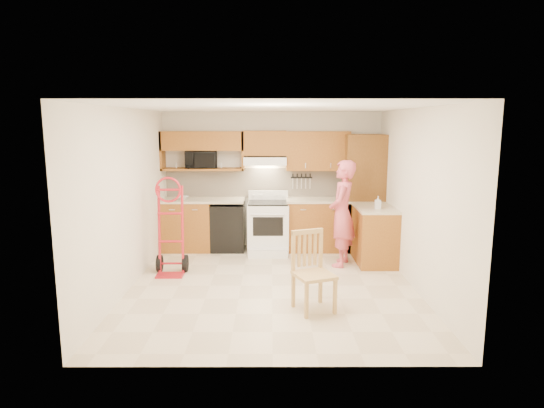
{
  "coord_description": "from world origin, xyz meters",
  "views": [
    {
      "loc": [
        -0.01,
        -6.35,
        2.29
      ],
      "look_at": [
        0.0,
        0.5,
        1.1
      ],
      "focal_mm": 30.7,
      "sensor_mm": 36.0,
      "label": 1
    }
  ],
  "objects_px": {
    "dining_chair": "(314,272)",
    "person": "(342,214)",
    "hand_truck": "(170,231)",
    "microwave": "(201,159)",
    "range": "(268,223)"
  },
  "relations": [
    {
      "from": "microwave",
      "to": "dining_chair",
      "type": "relative_size",
      "value": 0.58
    },
    {
      "from": "microwave",
      "to": "hand_truck",
      "type": "xyz_separation_m",
      "value": [
        -0.27,
        -1.55,
        -0.97
      ]
    },
    {
      "from": "range",
      "to": "hand_truck",
      "type": "distance_m",
      "value": 1.94
    },
    {
      "from": "microwave",
      "to": "person",
      "type": "distance_m",
      "value": 2.77
    },
    {
      "from": "person",
      "to": "hand_truck",
      "type": "height_order",
      "value": "person"
    },
    {
      "from": "range",
      "to": "hand_truck",
      "type": "bearing_deg",
      "value": -140.12
    },
    {
      "from": "dining_chair",
      "to": "person",
      "type": "bearing_deg",
      "value": 50.45
    },
    {
      "from": "range",
      "to": "dining_chair",
      "type": "bearing_deg",
      "value": -77.68
    },
    {
      "from": "person",
      "to": "range",
      "type": "bearing_deg",
      "value": -105.03
    },
    {
      "from": "hand_truck",
      "to": "microwave",
      "type": "bearing_deg",
      "value": 79.21
    },
    {
      "from": "range",
      "to": "person",
      "type": "height_order",
      "value": "person"
    },
    {
      "from": "microwave",
      "to": "dining_chair",
      "type": "distance_m",
      "value": 3.66
    },
    {
      "from": "microwave",
      "to": "range",
      "type": "relative_size",
      "value": 0.53
    },
    {
      "from": "dining_chair",
      "to": "microwave",
      "type": "bearing_deg",
      "value": 99.82
    },
    {
      "from": "hand_truck",
      "to": "dining_chair",
      "type": "bearing_deg",
      "value": -35.33
    }
  ]
}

